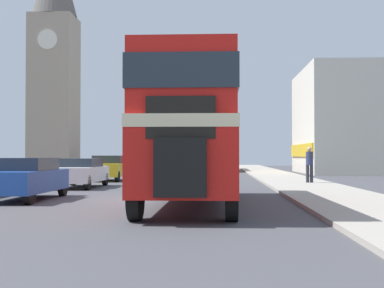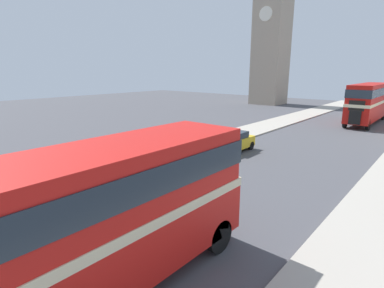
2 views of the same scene
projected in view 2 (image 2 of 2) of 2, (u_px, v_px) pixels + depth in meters
name	position (u px, v px, depth m)	size (l,w,h in m)	color
ground_plane	(113.00, 247.00, 10.35)	(120.00, 120.00, 0.00)	#47474C
sidewalk_left	(31.00, 194.00, 14.61)	(3.50, 120.00, 0.12)	#A8A093
double_decker_bus	(87.00, 218.00, 7.28)	(2.50, 10.24, 4.10)	red
bus_distant	(368.00, 100.00, 33.77)	(2.44, 10.91, 4.49)	#B2140F
car_parked_near	(50.00, 199.00, 12.39)	(1.75, 4.39, 1.42)	#1E479E
car_parked_mid	(168.00, 163.00, 17.41)	(1.81, 4.53, 1.36)	white
car_parked_far	(231.00, 142.00, 22.34)	(1.83, 3.95, 1.49)	gold
church_tower	(273.00, 18.00, 51.32)	(5.41, 5.41, 28.79)	tan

